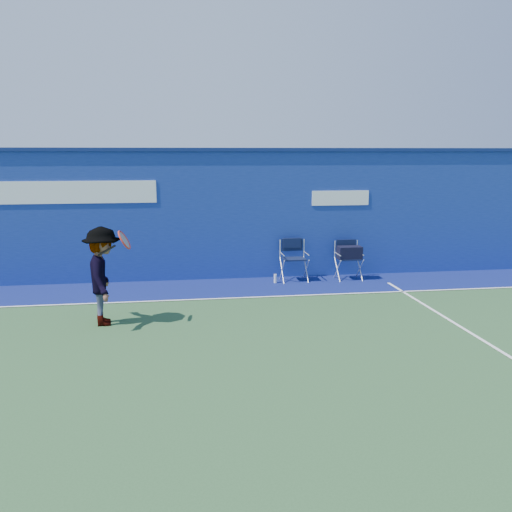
{
  "coord_description": "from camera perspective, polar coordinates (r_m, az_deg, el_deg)",
  "views": [
    {
      "loc": [
        -0.3,
        -7.58,
        2.96
      ],
      "look_at": [
        1.2,
        2.6,
        1.0
      ],
      "focal_mm": 38.0,
      "sensor_mm": 36.0,
      "label": 1
    }
  ],
  "objects": [
    {
      "name": "out_of_bounds_strip",
      "position": [
        12.06,
        -6.7,
        -3.49
      ],
      "size": [
        24.0,
        1.8,
        0.01
      ],
      "primitive_type": "cube",
      "color": "#0D1855",
      "rests_on": "ground"
    },
    {
      "name": "ground",
      "position": [
        8.15,
        -5.78,
        -10.58
      ],
      "size": [
        80.0,
        80.0,
        0.0
      ],
      "primitive_type": "plane",
      "color": "#2B4E2A",
      "rests_on": "ground"
    },
    {
      "name": "tennis_player",
      "position": [
        9.76,
        -15.79,
        -2.04
      ],
      "size": [
        0.9,
        1.18,
        1.72
      ],
      "color": "#EA4738",
      "rests_on": "ground"
    },
    {
      "name": "water_bottle",
      "position": [
        12.52,
        2.05,
        -2.4
      ],
      "size": [
        0.07,
        0.07,
        0.21
      ],
      "primitive_type": "cylinder",
      "color": "silver",
      "rests_on": "ground"
    },
    {
      "name": "court_lines",
      "position": [
        8.71,
        -5.97,
        -9.08
      ],
      "size": [
        24.0,
        12.0,
        0.01
      ],
      "color": "white",
      "rests_on": "out_of_bounds_strip"
    },
    {
      "name": "directors_chair_left",
      "position": [
        12.75,
        4.01,
        -1.18
      ],
      "size": [
        0.58,
        0.54,
        0.98
      ],
      "color": "silver",
      "rests_on": "ground"
    },
    {
      "name": "stadium_wall",
      "position": [
        12.87,
        -7.01,
        4.41
      ],
      "size": [
        24.0,
        0.5,
        3.08
      ],
      "color": "navy",
      "rests_on": "ground"
    },
    {
      "name": "directors_chair_right",
      "position": [
        13.01,
        9.73,
        -0.79
      ],
      "size": [
        0.55,
        0.49,
        0.92
      ],
      "color": "silver",
      "rests_on": "ground"
    }
  ]
}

